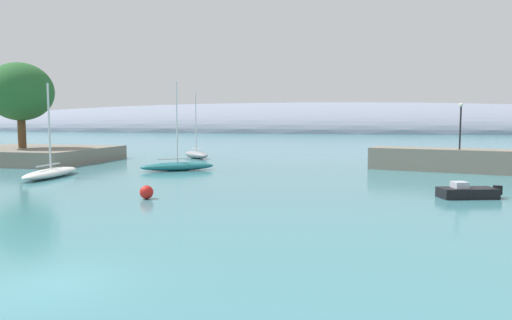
{
  "coord_description": "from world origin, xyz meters",
  "views": [
    {
      "loc": [
        9.29,
        -11.91,
        4.98
      ],
      "look_at": [
        0.39,
        26.48,
        1.57
      ],
      "focal_mm": 32.66,
      "sensor_mm": 36.0,
      "label": 1
    }
  ],
  "objects": [
    {
      "name": "water",
      "position": [
        0.0,
        0.0,
        0.0
      ],
      "size": [
        600.0,
        600.0,
        0.0
      ],
      "primitive_type": "plane",
      "color": "teal",
      "rests_on": "ground"
    },
    {
      "name": "distant_ridge",
      "position": [
        -20.63,
        185.72,
        0.0
      ],
      "size": [
        372.53,
        70.6,
        24.5
      ],
      "primitive_type": "ellipsoid",
      "color": "gray",
      "rests_on": "ground"
    },
    {
      "name": "mooring_buoy_red",
      "position": [
        -4.0,
        14.81,
        0.43
      ],
      "size": [
        0.86,
        0.86,
        0.86
      ],
      "primitive_type": "sphere",
      "color": "red",
      "rests_on": "water"
    },
    {
      "name": "breakwater_rocks",
      "position": [
        20.78,
        35.49,
        1.09
      ],
      "size": [
        22.1,
        9.03,
        2.17
      ],
      "primitive_type": "cube",
      "rotation": [
        0.0,
        0.0,
        -0.24
      ],
      "color": "gray",
      "rests_on": "ground"
    },
    {
      "name": "sailboat_grey_mid_mooring",
      "position": [
        -11.91,
        45.08,
        0.53
      ],
      "size": [
        5.39,
        5.33,
        8.54
      ],
      "rotation": [
        0.0,
        0.0,
        2.37
      ],
      "color": "gray",
      "rests_on": "water"
    },
    {
      "name": "harbor_lamp_post",
      "position": [
        18.11,
        35.0,
        4.87
      ],
      "size": [
        0.36,
        0.36,
        4.38
      ],
      "color": "black",
      "rests_on": "breakwater_rocks"
    },
    {
      "name": "sailboat_white_outer_mooring",
      "position": [
        -17.02,
        23.01,
        0.45
      ],
      "size": [
        2.76,
        7.85,
        8.1
      ],
      "rotation": [
        0.0,
        0.0,
        1.67
      ],
      "color": "white",
      "rests_on": "water"
    },
    {
      "name": "sailboat_teal_near_shore",
      "position": [
        -8.44,
        30.52,
        0.47
      ],
      "size": [
        6.96,
        5.14,
        8.66
      ],
      "rotation": [
        0.0,
        0.0,
        0.55
      ],
      "color": "#1E6B70",
      "rests_on": "water"
    },
    {
      "name": "tree_clump_shore",
      "position": [
        -29.53,
        34.74,
        8.19
      ],
      "size": [
        7.43,
        7.43,
        9.91
      ],
      "color": "brown",
      "rests_on": "shore_outcrop"
    },
    {
      "name": "shore_outcrop",
      "position": [
        -29.49,
        35.93,
        0.83
      ],
      "size": [
        17.42,
        14.44,
        1.66
      ],
      "primitive_type": "cube",
      "color": "gray",
      "rests_on": "ground"
    },
    {
      "name": "motorboat_black_foreground",
      "position": [
        15.81,
        19.76,
        0.37
      ],
      "size": [
        4.09,
        2.51,
        1.05
      ],
      "rotation": [
        0.0,
        0.0,
        3.44
      ],
      "color": "black",
      "rests_on": "water"
    }
  ]
}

